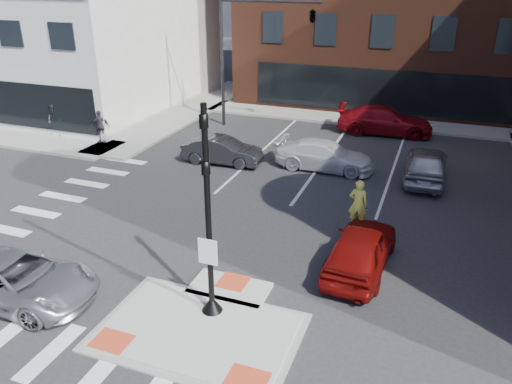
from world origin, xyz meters
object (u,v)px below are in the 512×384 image
at_px(bg_car_silver, 426,163).
at_px(cyclist, 357,219).
at_px(pedestrian_a, 55,120).
at_px(white_pickup, 325,155).
at_px(bg_car_red, 385,121).
at_px(pedestrian_b, 100,126).
at_px(red_sedan, 361,248).
at_px(bg_car_dark, 222,151).
at_px(silver_suv, 14,278).

distance_m(bg_car_silver, cyclist, 7.01).
bearing_deg(pedestrian_a, white_pickup, 7.01).
height_order(bg_car_red, cyclist, cyclist).
height_order(cyclist, pedestrian_a, cyclist).
distance_m(bg_car_red, pedestrian_b, 16.45).
bearing_deg(cyclist, red_sedan, 101.10).
xyz_separation_m(bg_car_silver, pedestrian_a, (-20.45, -1.00, 0.29)).
xyz_separation_m(red_sedan, pedestrian_b, (-15.79, 7.77, 0.29)).
relative_size(red_sedan, bg_car_dark, 1.10).
bearing_deg(pedestrian_a, cyclist, -12.75).
distance_m(red_sedan, pedestrian_b, 17.60).
bearing_deg(bg_car_dark, red_sedan, -134.76).
height_order(silver_suv, cyclist, cyclist).
relative_size(white_pickup, pedestrian_b, 2.66).
height_order(red_sedan, bg_car_silver, bg_car_silver).
distance_m(white_pickup, bg_car_dark, 5.12).
bearing_deg(bg_car_dark, bg_car_red, -43.81).
relative_size(silver_suv, bg_car_silver, 1.08).
height_order(white_pickup, cyclist, cyclist).
height_order(red_sedan, bg_car_red, bg_car_red).
bearing_deg(bg_car_dark, cyclist, -127.53).
bearing_deg(pedestrian_a, pedestrian_b, 4.48).
bearing_deg(pedestrian_a, red_sedan, -17.81).
height_order(white_pickup, pedestrian_b, pedestrian_b).
bearing_deg(pedestrian_a, bg_car_silver, 7.28).
bearing_deg(white_pickup, pedestrian_b, 93.30).
height_order(white_pickup, pedestrian_a, pedestrian_a).
bearing_deg(silver_suv, red_sedan, -63.30).
relative_size(bg_car_red, pedestrian_a, 2.95).
bearing_deg(silver_suv, cyclist, -53.03).
xyz_separation_m(red_sedan, cyclist, (-0.50, 2.05, 0.01)).
height_order(white_pickup, bg_car_red, bg_car_red).
bearing_deg(bg_car_red, pedestrian_a, 108.06).
relative_size(red_sedan, white_pickup, 0.93).
height_order(bg_car_dark, bg_car_red, bg_car_red).
relative_size(white_pickup, bg_car_silver, 1.03).
bearing_deg(bg_car_red, silver_suv, 153.49).
height_order(cyclist, pedestrian_b, cyclist).
bearing_deg(pedestrian_b, white_pickup, -10.31).
relative_size(white_pickup, bg_car_red, 0.87).
bearing_deg(red_sedan, bg_car_red, -82.28).
relative_size(bg_car_dark, bg_car_silver, 0.86).
relative_size(white_pickup, cyclist, 2.11).
distance_m(cyclist, pedestrian_b, 16.33).
bearing_deg(bg_car_silver, bg_car_dark, 6.45).
xyz_separation_m(white_pickup, pedestrian_b, (-12.57, -0.70, 0.36)).
height_order(bg_car_dark, pedestrian_a, pedestrian_a).
relative_size(bg_car_dark, pedestrian_b, 2.24).
bearing_deg(red_sedan, pedestrian_b, -23.09).
height_order(white_pickup, bg_car_dark, white_pickup).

